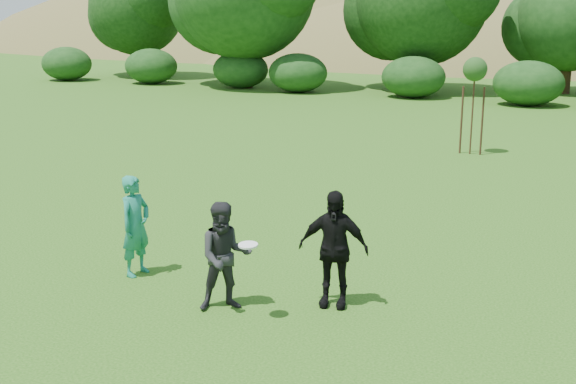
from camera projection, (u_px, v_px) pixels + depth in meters
name	position (u px, v px, depth m)	size (l,w,h in m)	color
ground	(203.00, 315.00, 10.22)	(120.00, 120.00, 0.00)	#19470C
player_teal	(135.00, 226.00, 11.60)	(0.60, 0.39, 1.65)	#1B7C64
player_grey	(225.00, 256.00, 10.26)	(0.77, 0.60, 1.59)	#262628
player_black	(333.00, 249.00, 10.37)	(1.02, 0.42, 1.73)	black
frisbee	(248.00, 245.00, 9.77)	(0.27, 0.27, 0.04)	white
sapling	(475.00, 72.00, 20.87)	(0.70, 0.70, 2.85)	#3E2518
hillside	(538.00, 170.00, 74.16)	(150.00, 72.00, 52.00)	olive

